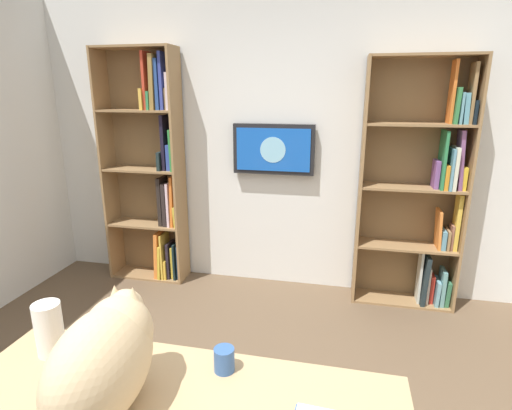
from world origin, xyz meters
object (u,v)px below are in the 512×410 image
(cat, at_px, (107,356))
(paper_towel_roll, at_px, (49,329))
(bookshelf_left, at_px, (423,192))
(wall_mounted_tv, at_px, (274,149))
(bookshelf_right, at_px, (153,173))
(coffee_mug, at_px, (224,360))

(cat, bearing_deg, paper_towel_roll, -27.72)
(bookshelf_left, bearing_deg, paper_towel_roll, 51.68)
(paper_towel_roll, bearing_deg, cat, 152.28)
(wall_mounted_tv, bearing_deg, paper_towel_roll, 77.80)
(bookshelf_right, height_order, paper_towel_roll, bookshelf_right)
(bookshelf_right, bearing_deg, coffee_mug, 121.63)
(bookshelf_left, relative_size, bookshelf_right, 0.95)
(paper_towel_roll, bearing_deg, coffee_mug, -176.29)
(cat, distance_m, coffee_mug, 0.44)
(bookshelf_left, relative_size, cat, 3.39)
(bookshelf_left, bearing_deg, cat, 60.68)
(cat, height_order, coffee_mug, cat)
(cat, bearing_deg, bookshelf_left, -119.32)
(wall_mounted_tv, distance_m, cat, 2.59)
(bookshelf_right, xyz_separation_m, coffee_mug, (-1.37, 2.23, -0.25))
(bookshelf_right, relative_size, wall_mounted_tv, 2.99)
(bookshelf_left, xyz_separation_m, wall_mounted_tv, (1.29, -0.08, 0.31))
(bookshelf_left, distance_m, cat, 2.85)
(paper_towel_roll, relative_size, coffee_mug, 2.34)
(bookshelf_right, xyz_separation_m, wall_mounted_tv, (-1.15, -0.08, 0.25))
(paper_towel_roll, bearing_deg, bookshelf_left, -128.32)
(wall_mounted_tv, relative_size, cat, 1.19)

